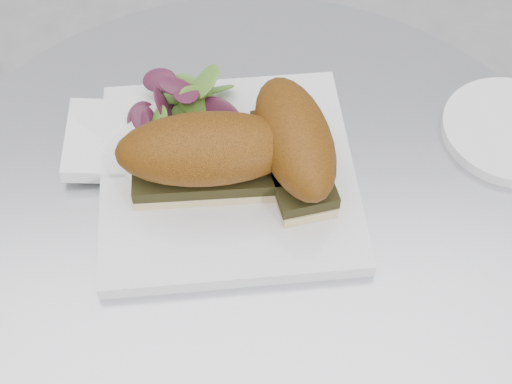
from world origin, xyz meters
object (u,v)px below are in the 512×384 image
plate (228,174)px  sandwich_right (294,143)px  sandwich_left (207,155)px  saucer (511,130)px

plate → sandwich_right: 0.08m
sandwich_left → saucer: (0.32, 0.06, -0.05)m
sandwich_right → saucer: 0.25m
sandwich_left → sandwich_right: size_ratio=1.07×
sandwich_left → sandwich_right: (0.08, 0.01, 0.00)m
plate → sandwich_left: sandwich_left is taller
sandwich_right → saucer: size_ratio=1.10×
sandwich_left → saucer: size_ratio=1.18×
plate → sandwich_right: size_ratio=1.56×
plate → sandwich_left: (-0.02, -0.02, 0.05)m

